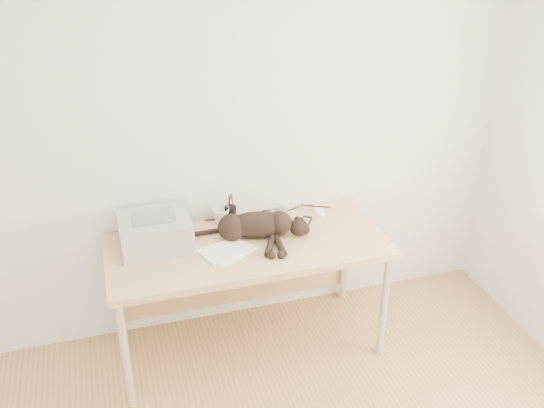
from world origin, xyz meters
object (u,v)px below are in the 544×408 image
object	(u,v)px
mug	(221,216)
pen_cup	(230,213)
printer	(155,231)
cat	(254,227)
desk	(244,255)
mouse	(319,210)

from	to	relation	value
mug	pen_cup	xyz separation A→B (m)	(0.06, 0.01, 0.00)
printer	cat	size ratio (longest dim) A/B	0.57
desk	mug	size ratio (longest dim) A/B	15.15
printer	desk	bearing A→B (deg)	-5.17
desk	cat	size ratio (longest dim) A/B	2.29
printer	cat	bearing A→B (deg)	-7.55
cat	mug	distance (m)	0.27
printer	mouse	world-z (taller)	printer
desk	mug	world-z (taller)	mug
pen_cup	mouse	world-z (taller)	pen_cup
printer	pen_cup	xyz separation A→B (m)	(0.47, 0.16, -0.04)
cat	mouse	distance (m)	0.50
mouse	cat	bearing A→B (deg)	-160.96
desk	mug	xyz separation A→B (m)	(-0.09, 0.19, 0.18)
desk	mouse	world-z (taller)	mouse
pen_cup	cat	bearing A→B (deg)	-69.92
printer	mouse	xyz separation A→B (m)	(1.02, 0.10, -0.07)
desk	mouse	bearing A→B (deg)	15.09
printer	mug	xyz separation A→B (m)	(0.41, 0.15, -0.04)
printer	mug	size ratio (longest dim) A/B	3.77
desk	cat	world-z (taller)	cat
desk	mug	distance (m)	0.28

